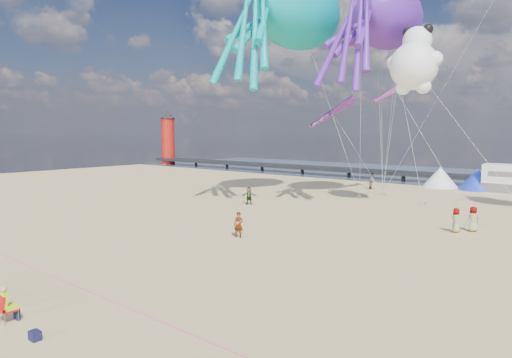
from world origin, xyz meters
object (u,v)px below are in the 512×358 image
object	(u,v)px
beachgoer_4	(249,196)
beachgoer_6	(473,219)
beachgoer_0	(456,220)
beachgoer_7	(372,181)
standing_person	(239,225)
sandbag_d	(460,200)
tent_white	(440,177)
lighthouse	(168,141)
kite_octopus_teal	(298,12)
kite_octopus_purple	(387,17)
sandbag_a	(360,196)
cooler_navy	(35,336)
kite_panda	(414,66)
windsock_right	(332,113)
sandbag_b	(423,203)
windsock_left	(361,39)
tent_blue	(477,179)
sandbag_e	(383,194)
windsock_mid	(396,90)

from	to	relation	value
beachgoer_4	beachgoer_6	bearing A→B (deg)	-28.50
beachgoer_0	beachgoer_7	bearing A→B (deg)	-135.07
standing_person	sandbag_d	size ratio (longest dim) A/B	3.18
tent_white	beachgoer_7	world-z (taller)	tent_white
lighthouse	beachgoer_7	distance (m)	49.91
kite_octopus_teal	kite_octopus_purple	xyz separation A→B (m)	(7.07, 3.49, -0.89)
tent_white	sandbag_a	xyz separation A→B (m)	(-3.54, -13.23, -1.09)
cooler_navy	kite_panda	distance (m)	32.30
kite_panda	windsock_right	bearing A→B (deg)	179.25
sandbag_a	windsock_right	bearing A→B (deg)	-135.42
lighthouse	beachgoer_4	bearing A→B (deg)	-31.77
standing_person	beachgoer_7	size ratio (longest dim) A/B	0.88
beachgoer_4	beachgoer_7	bearing A→B (deg)	46.77
sandbag_b	windsock_left	size ratio (longest dim) A/B	0.08
tent_blue	beachgoer_7	distance (m)	11.48
beachgoer_0	beachgoer_7	size ratio (longest dim) A/B	0.90
standing_person	kite_panda	size ratio (longest dim) A/B	0.25
beachgoer_7	kite_octopus_teal	world-z (taller)	kite_octopus_teal
standing_person	beachgoer_4	bearing A→B (deg)	103.31
windsock_right	sandbag_a	bearing A→B (deg)	67.26
standing_person	sandbag_a	size ratio (longest dim) A/B	3.18
lighthouse	tent_blue	size ratio (longest dim) A/B	2.25
tent_blue	kite_panda	size ratio (longest dim) A/B	0.62
beachgoer_6	lighthouse	bearing A→B (deg)	-67.93
sandbag_a	windsock_left	size ratio (longest dim) A/B	0.08
sandbag_a	sandbag_e	world-z (taller)	same
lighthouse	windsock_mid	bearing A→B (deg)	-16.12
sandbag_a	kite_panda	bearing A→B (deg)	-35.69
tent_white	kite_octopus_purple	world-z (taller)	kite_octopus_purple
tent_blue	standing_person	world-z (taller)	tent_blue
beachgoer_4	kite_octopus_teal	bearing A→B (deg)	38.39
tent_white	sandbag_d	distance (m)	10.68
kite_octopus_teal	windsock_right	world-z (taller)	kite_octopus_teal
kite_panda	windsock_left	size ratio (longest dim) A/B	1.04
sandbag_b	kite_octopus_purple	xyz separation A→B (m)	(-3.14, -1.66, 16.37)
beachgoer_6	windsock_right	world-z (taller)	windsock_right
standing_person	lighthouse	bearing A→B (deg)	119.88
tent_blue	kite_octopus_purple	distance (m)	22.22
beachgoer_7	windsock_mid	size ratio (longest dim) A/B	0.30
tent_white	windsock_mid	size ratio (longest dim) A/B	0.66
beachgoer_0	sandbag_b	world-z (taller)	beachgoer_0
beachgoer_0	sandbag_d	xyz separation A→B (m)	(-3.81, 14.52, -0.70)
standing_person	kite_octopus_teal	bearing A→B (deg)	87.66
tent_white	beachgoer_7	xyz separation A→B (m)	(-5.37, -6.63, -0.30)
sandbag_a	kite_octopus_purple	xyz separation A→B (m)	(3.39, -2.36, 16.37)
windsock_mid	beachgoer_7	bearing A→B (deg)	155.14
tent_white	cooler_navy	distance (m)	48.49
beachgoer_4	kite_octopus_purple	size ratio (longest dim) A/B	0.13
sandbag_b	kite_panda	xyz separation A→B (m)	(0.38, -4.26, 11.55)
sandbag_a	sandbag_b	size ratio (longest dim) A/B	1.00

